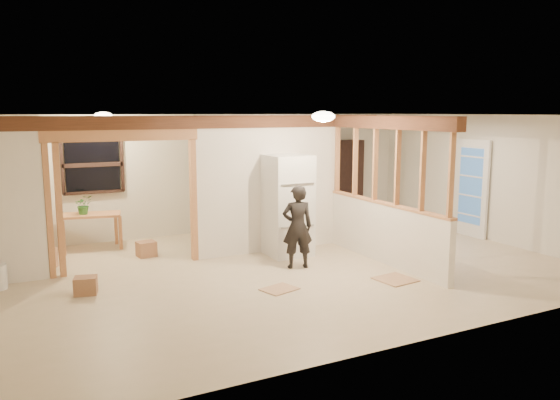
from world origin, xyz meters
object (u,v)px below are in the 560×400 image
woman (297,227)px  work_table (91,232)px  refrigerator (288,205)px  shop_vac (34,240)px  bookshelf (343,180)px

woman → work_table: size_ratio=1.27×
refrigerator → shop_vac: (-4.09, 1.76, -0.56)m
refrigerator → woman: size_ratio=1.31×
woman → work_table: 4.01m
refrigerator → work_table: size_ratio=1.66×
refrigerator → woman: (-0.25, -0.81, -0.21)m
refrigerator → shop_vac: size_ratio=2.66×
refrigerator → bookshelf: 3.47m
bookshelf → woman: bearing=-133.4°
bookshelf → refrigerator: bearing=-139.7°
shop_vac → bookshelf: size_ratio=0.36×
refrigerator → bookshelf: size_ratio=0.95×
woman → shop_vac: 4.64m
work_table → shop_vac: work_table is taller
shop_vac → bookshelf: 6.78m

